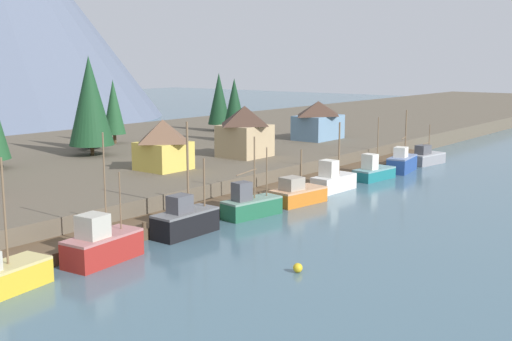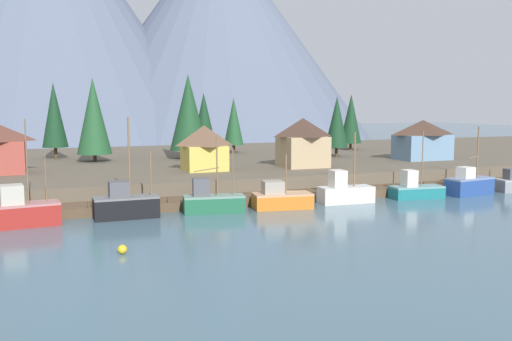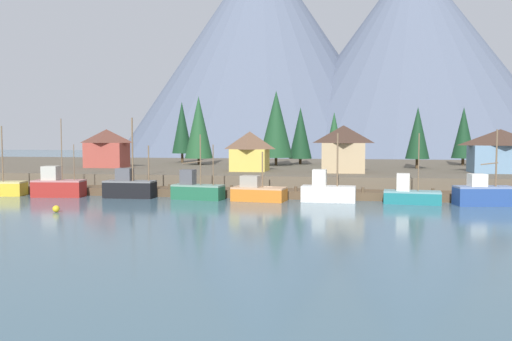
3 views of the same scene
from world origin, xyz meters
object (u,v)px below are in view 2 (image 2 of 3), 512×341
object	(u,v)px
fishing_boat_white	(345,192)
conifer_near_left	(54,115)
fishing_boat_black	(125,205)
conifer_near_right	(351,119)
house_yellow	(204,147)
fishing_boat_red	(22,211)
fishing_boat_blue	(469,185)
conifer_back_left	(204,121)
fishing_boat_green	(212,201)
fishing_boat_orange	(281,198)
conifer_mid_left	(188,112)
conifer_back_right	(234,121)
fishing_boat_teal	(415,190)
house_blue	(422,139)
conifer_mid_right	(337,122)
channel_buoy	(122,249)
conifer_centre	(94,116)
house_tan	(303,142)

from	to	relation	value
fishing_boat_white	conifer_near_left	world-z (taller)	conifer_near_left
fishing_boat_black	conifer_near_right	xyz separation A→B (m)	(47.40, 38.06, 7.01)
house_yellow	fishing_boat_black	bearing A→B (deg)	-128.37
fishing_boat_red	house_yellow	xyz separation A→B (m)	(21.87, 16.18, 4.13)
fishing_boat_blue	conifer_back_left	xyz separation A→B (m)	(-23.50, 37.13, 7.03)
conifer_near_left	fishing_boat_white	bearing A→B (deg)	-52.73
fishing_boat_green	conifer_back_left	size ratio (longest dim) A/B	0.75
fishing_boat_orange	conifer_mid_left	xyz separation A→B (m)	(-2.04, 32.18, 8.78)
fishing_boat_red	conifer_back_right	distance (m)	52.50
fishing_boat_green	fishing_boat_teal	xyz separation A→B (m)	(25.19, 0.01, -0.13)
house_blue	conifer_mid_right	world-z (taller)	conifer_mid_right
fishing_boat_green	conifer_mid_left	bearing A→B (deg)	88.81
channel_buoy	conifer_near_left	bearing A→B (deg)	93.60
fishing_boat_red	conifer_mid_right	world-z (taller)	conifer_mid_right
conifer_near_right	conifer_mid_right	size ratio (longest dim) A/B	1.06
fishing_boat_red	conifer_centre	size ratio (longest dim) A/B	0.79
fishing_boat_black	fishing_boat_blue	size ratio (longest dim) A/B	1.19
fishing_boat_black	conifer_mid_left	distance (m)	35.71
fishing_boat_orange	house_yellow	distance (m)	17.39
fishing_boat_white	conifer_near_right	xyz separation A→B (m)	(22.88, 38.11, 7.09)
house_blue	conifer_near_left	world-z (taller)	conifer_near_left
conifer_near_left	conifer_mid_right	distance (m)	45.33
house_blue	conifer_back_right	world-z (taller)	conifer_back_right
fishing_boat_black	conifer_near_left	world-z (taller)	conifer_near_left
fishing_boat_orange	conifer_mid_right	size ratio (longest dim) A/B	0.67
fishing_boat_teal	conifer_centre	distance (m)	47.82
house_blue	conifer_back_left	world-z (taller)	conifer_back_left
conifer_near_right	channel_buoy	bearing A→B (deg)	-133.84
fishing_boat_orange	fishing_boat_blue	xyz separation A→B (m)	(25.37, 0.09, 0.20)
fishing_boat_red	conifer_back_left	distance (m)	46.75
fishing_boat_orange	conifer_back_left	xyz separation A→B (m)	(1.86, 37.21, 7.23)
fishing_boat_red	house_blue	world-z (taller)	fishing_boat_red
fishing_boat_red	fishing_boat_blue	size ratio (longest dim) A/B	1.18
conifer_back_right	conifer_centre	size ratio (longest dim) A/B	0.78
conifer_back_left	channel_buoy	bearing A→B (deg)	-112.13
conifer_back_right	channel_buoy	distance (m)	59.47
fishing_boat_green	house_blue	xyz separation A→B (m)	(39.37, 17.71, 4.49)
fishing_boat_green	house_yellow	bearing A→B (deg)	85.85
fishing_boat_orange	channel_buoy	size ratio (longest dim) A/B	9.42
fishing_boat_white	conifer_mid_right	xyz separation A→B (m)	(13.48, 26.54, 6.95)
fishing_boat_black	conifer_back_left	world-z (taller)	conifer_back_left
fishing_boat_green	fishing_boat_teal	distance (m)	25.19
fishing_boat_red	conifer_back_right	size ratio (longest dim) A/B	1.01
conifer_back_left	conifer_back_right	bearing A→B (deg)	22.55
fishing_boat_red	conifer_back_right	xyz separation A→B (m)	(33.81, 39.60, 6.71)
fishing_boat_red	conifer_back_left	world-z (taller)	conifer_back_left
fishing_boat_teal	house_blue	distance (m)	23.15
house_yellow	house_tan	size ratio (longest dim) A/B	0.87
fishing_boat_blue	fishing_boat_white	bearing A→B (deg)	168.97
fishing_boat_teal	house_tan	size ratio (longest dim) A/B	1.19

